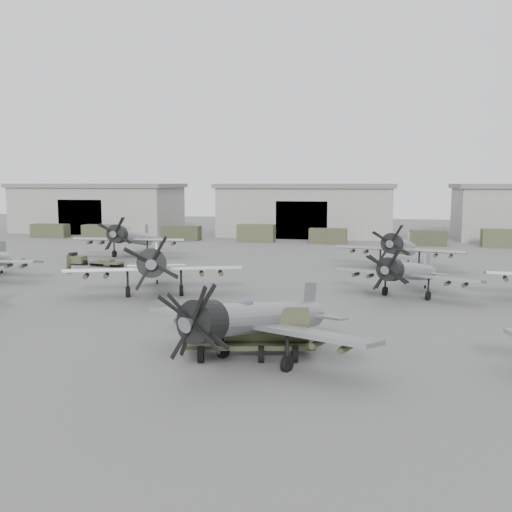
# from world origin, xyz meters

# --- Properties ---
(ground) EXTENTS (220.00, 220.00, 0.00)m
(ground) POSITION_xyz_m (0.00, 0.00, 0.00)
(ground) COLOR #61615F
(ground) RESTS_ON ground
(hangar_left) EXTENTS (29.00, 14.80, 8.70)m
(hangar_left) POSITION_xyz_m (-38.00, 61.96, 4.37)
(hangar_left) COLOR #A4A59B
(hangar_left) RESTS_ON ground
(hangar_center) EXTENTS (29.00, 14.80, 8.70)m
(hangar_center) POSITION_xyz_m (0.00, 61.96, 4.37)
(hangar_center) COLOR #A4A59B
(hangar_center) RESTS_ON ground
(support_truck_0) EXTENTS (6.04, 2.20, 2.18)m
(support_truck_0) POSITION_xyz_m (-40.59, 50.00, 1.09)
(support_truck_0) COLOR #40442D
(support_truck_0) RESTS_ON ground
(support_truck_1) EXTENTS (5.36, 2.20, 2.19)m
(support_truck_1) POSITION_xyz_m (-31.82, 50.00, 1.09)
(support_truck_1) COLOR #3D432C
(support_truck_1) RESTS_ON ground
(support_truck_2) EXTENTS (5.96, 2.20, 2.24)m
(support_truck_2) POSITION_xyz_m (-18.05, 50.00, 1.12)
(support_truck_2) COLOR #383C27
(support_truck_2) RESTS_ON ground
(support_truck_3) EXTENTS (5.60, 2.20, 2.63)m
(support_truck_3) POSITION_xyz_m (-6.19, 50.00, 1.31)
(support_truck_3) COLOR #474930
(support_truck_3) RESTS_ON ground
(support_truck_4) EXTENTS (5.51, 2.20, 2.19)m
(support_truck_4) POSITION_xyz_m (4.64, 50.00, 1.10)
(support_truck_4) COLOR #42412B
(support_truck_4) RESTS_ON ground
(support_truck_5) EXTENTS (5.03, 2.20, 2.16)m
(support_truck_5) POSITION_xyz_m (18.80, 50.00, 1.08)
(support_truck_5) COLOR #383D28
(support_truck_5) RESTS_ON ground
(support_truck_6) EXTENTS (5.06, 2.20, 2.50)m
(support_truck_6) POSITION_xyz_m (28.46, 50.00, 1.25)
(support_truck_6) COLOR #454B31
(support_truck_6) RESTS_ON ground
(aircraft_near_1) EXTENTS (12.49, 11.30, 5.07)m
(aircraft_near_1) POSITION_xyz_m (5.69, -7.20, 2.31)
(aircraft_near_1) COLOR gray
(aircraft_near_1) RESTS_ON ground
(aircraft_mid_1) EXTENTS (13.70, 12.36, 5.52)m
(aircraft_mid_1) POSITION_xyz_m (-5.46, 7.75, 2.51)
(aircraft_mid_1) COLOR #989AA0
(aircraft_mid_1) RESTS_ON ground
(aircraft_mid_2) EXTENTS (11.28, 10.20, 4.58)m
(aircraft_mid_2) POSITION_xyz_m (13.89, 11.30, 2.08)
(aircraft_mid_2) COLOR gray
(aircraft_mid_2) RESTS_ON ground
(aircraft_far_0) EXTENTS (13.71, 12.34, 5.46)m
(aircraft_far_0) POSITION_xyz_m (-17.22, 29.26, 2.49)
(aircraft_far_0) COLOR #9A9CA3
(aircraft_far_0) RESTS_ON ground
(aircraft_far_1) EXTENTS (13.24, 11.92, 5.26)m
(aircraft_far_1) POSITION_xyz_m (13.92, 26.15, 2.39)
(aircraft_far_1) COLOR #93969B
(aircraft_far_1) RESTS_ON ground
(fuel_tanker) EXTENTS (6.92, 4.01, 2.55)m
(fuel_tanker) POSITION_xyz_m (5.15, -5.83, 1.46)
(fuel_tanker) COLOR #353825
(fuel_tanker) RESTS_ON ground
(tug_trailer) EXTENTS (6.77, 2.45, 1.34)m
(tug_trailer) POSITION_xyz_m (-18.94, 22.26, 0.50)
(tug_trailer) COLOR #3D442C
(tug_trailer) RESTS_ON ground
(ground_crew) EXTENTS (0.62, 0.80, 1.95)m
(ground_crew) POSITION_xyz_m (-17.98, 16.60, 0.98)
(ground_crew) COLOR #383C27
(ground_crew) RESTS_ON ground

